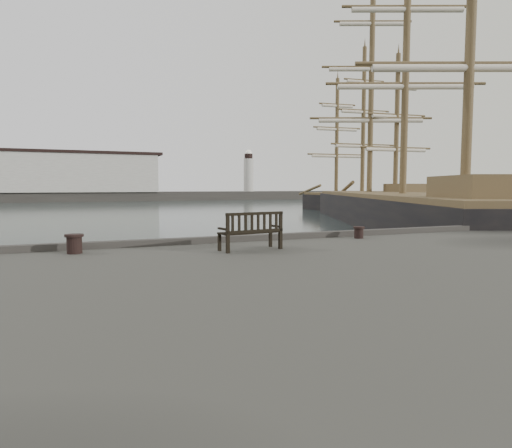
{
  "coord_description": "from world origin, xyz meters",
  "views": [
    {
      "loc": [
        -3.8,
        -12.95,
        3.22
      ],
      "look_at": [
        1.39,
        -0.5,
        2.1
      ],
      "focal_mm": 32.0,
      "sensor_mm": 36.0,
      "label": 1
    }
  ],
  "objects_px": {
    "bench": "(251,238)",
    "bollard_right": "(359,232)",
    "tall_ship_far": "(362,207)",
    "bollard_left": "(74,244)",
    "tall_ship_main": "(402,217)"
  },
  "relations": [
    {
      "from": "bench",
      "to": "bollard_left",
      "type": "xyz_separation_m",
      "value": [
        -4.26,
        1.11,
        -0.07
      ]
    },
    {
      "from": "tall_ship_far",
      "to": "bollard_right",
      "type": "bearing_deg",
      "value": -119.99
    },
    {
      "from": "bollard_left",
      "to": "bollard_right",
      "type": "xyz_separation_m",
      "value": [
        8.45,
        0.05,
        -0.05
      ]
    },
    {
      "from": "bollard_right",
      "to": "tall_ship_far",
      "type": "bearing_deg",
      "value": 54.17
    },
    {
      "from": "bench",
      "to": "bollard_left",
      "type": "relative_size",
      "value": 3.64
    },
    {
      "from": "bollard_left",
      "to": "bollard_right",
      "type": "height_order",
      "value": "bollard_left"
    },
    {
      "from": "tall_ship_main",
      "to": "tall_ship_far",
      "type": "bearing_deg",
      "value": 87.33
    },
    {
      "from": "tall_ship_main",
      "to": "tall_ship_far",
      "type": "distance_m",
      "value": 17.94
    },
    {
      "from": "bench",
      "to": "bollard_right",
      "type": "bearing_deg",
      "value": 7.34
    },
    {
      "from": "bollard_right",
      "to": "tall_ship_far",
      "type": "xyz_separation_m",
      "value": [
        24.14,
        33.43,
        -1.04
      ]
    },
    {
      "from": "bollard_left",
      "to": "bollard_right",
      "type": "distance_m",
      "value": 8.45
    },
    {
      "from": "tall_ship_far",
      "to": "tall_ship_main",
      "type": "bearing_deg",
      "value": -109.67
    },
    {
      "from": "tall_ship_main",
      "to": "bench",
      "type": "bearing_deg",
      "value": -115.38
    },
    {
      "from": "bench",
      "to": "tall_ship_far",
      "type": "distance_m",
      "value": 44.73
    },
    {
      "from": "bench",
      "to": "tall_ship_main",
      "type": "xyz_separation_m",
      "value": [
        20.6,
        18.4,
        -1.12
      ]
    }
  ]
}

